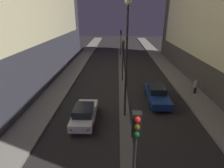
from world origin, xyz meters
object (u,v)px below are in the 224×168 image
at_px(car_right_lane, 157,94).
at_px(pedestrian_on_right_sidewalk, 196,86).
at_px(street_lamp, 127,47).
at_px(traffic_light_mid, 123,52).
at_px(traffic_light_near, 135,146).
at_px(traffic_light_far, 121,37).
at_px(car_left_lane, 84,114).

bearing_deg(car_right_lane, pedestrian_on_right_sidewalk, 21.36).
height_order(street_lamp, car_right_lane, street_lamp).
bearing_deg(car_right_lane, traffic_light_mid, 120.86).
relative_size(street_lamp, pedestrian_on_right_sidewalk, 5.93).
relative_size(traffic_light_mid, street_lamp, 0.56).
relative_size(traffic_light_near, pedestrian_on_right_sidewalk, 3.30).
height_order(traffic_light_mid, street_lamp, street_lamp).
height_order(traffic_light_far, street_lamp, street_lamp).
relative_size(traffic_light_near, street_lamp, 0.56).
height_order(car_right_lane, pedestrian_on_right_sidewalk, pedestrian_on_right_sidewalk).
relative_size(car_right_lane, pedestrian_on_right_sidewalk, 3.14).
bearing_deg(traffic_light_mid, traffic_light_near, -90.00).
bearing_deg(car_left_lane, street_lamp, 14.93).
bearing_deg(street_lamp, car_left_lane, -165.07).
bearing_deg(street_lamp, traffic_light_mid, 90.00).
bearing_deg(pedestrian_on_right_sidewalk, traffic_light_far, 112.72).
bearing_deg(traffic_light_mid, traffic_light_far, 90.00).
bearing_deg(street_lamp, pedestrian_on_right_sidewalk, 30.61).
bearing_deg(car_right_lane, traffic_light_far, 99.20).
distance_m(traffic_light_near, pedestrian_on_right_sidewalk, 14.84).
height_order(traffic_light_far, car_right_lane, traffic_light_far).
height_order(car_left_lane, car_right_lane, car_right_lane).
bearing_deg(traffic_light_near, car_left_lane, 115.17).
distance_m(traffic_light_far, pedestrian_on_right_sidewalk, 20.14).
distance_m(car_left_lane, car_right_lane, 7.50).
relative_size(traffic_light_near, car_right_lane, 1.05).
xyz_separation_m(traffic_light_mid, car_left_lane, (-3.26, -9.15, -3.03)).
xyz_separation_m(street_lamp, car_left_lane, (-3.26, -0.87, -5.14)).
bearing_deg(traffic_light_far, street_lamp, -90.00).
bearing_deg(car_left_lane, car_right_lane, 29.50).
xyz_separation_m(traffic_light_far, car_right_lane, (3.26, -20.14, -2.99)).
bearing_deg(traffic_light_mid, pedestrian_on_right_sidewalk, -25.78).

